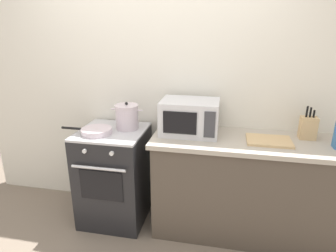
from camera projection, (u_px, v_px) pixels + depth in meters
back_wall at (188, 90)px, 2.78m from camera, size 4.40×0.10×2.50m
lower_cabinet_right at (247, 189)px, 2.60m from camera, size 1.64×0.56×0.88m
countertop_right at (252, 142)px, 2.45m from camera, size 1.70×0.60×0.04m
stove at (115, 175)px, 2.81m from camera, size 0.60×0.64×0.92m
stock_pot at (127, 117)px, 2.68m from camera, size 0.30×0.22×0.25m
frying_pan at (96, 131)px, 2.58m from camera, size 0.47×0.27×0.05m
microwave at (190, 117)px, 2.55m from camera, size 0.50×0.37×0.30m
cutting_board at (269, 141)px, 2.40m from camera, size 0.36×0.26×0.02m
knife_block at (308, 128)px, 2.44m from camera, size 0.13×0.10×0.28m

